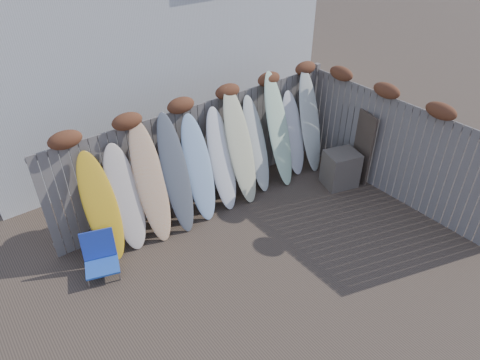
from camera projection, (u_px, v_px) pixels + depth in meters
ground at (283, 261)px, 7.22m from camera, size 80.00×80.00×0.00m
back_fence at (204, 143)px, 8.14m from camera, size 6.05×0.28×2.24m
right_fence at (393, 142)px, 8.23m from camera, size 0.28×4.40×2.24m
beach_chair at (100, 255)px, 6.87m from camera, size 0.67×0.69×0.70m
wooden_crate at (341, 169)px, 8.87m from camera, size 0.78×0.70×0.76m
lattice_panel at (357, 143)px, 8.97m from camera, size 0.35×1.00×1.55m
surfboard_0 at (101, 208)px, 6.89m from camera, size 0.54×0.68×1.88m
surfboard_1 at (125, 198)px, 7.12m from camera, size 0.60×0.71×1.85m
surfboard_2 at (151, 183)px, 7.25m from camera, size 0.57×0.79×2.13m
surfboard_3 at (176, 175)px, 7.45m from camera, size 0.53×0.79×2.14m
surfboard_4 at (199, 169)px, 7.75m from camera, size 0.57×0.74×1.97m
surfboard_5 at (222, 160)px, 8.02m from camera, size 0.54×0.73×1.96m
surfboard_6 at (240, 147)px, 8.13m from camera, size 0.59×0.81×2.23m
surfboard_7 at (256, 145)px, 8.49m from camera, size 0.52×0.72×1.94m
surfboard_8 at (279, 131)px, 8.61m from camera, size 0.56×0.84×2.31m
surfboard_9 at (293, 134)px, 9.05m from camera, size 0.54×0.66×1.77m
surfboard_10 at (310, 122)px, 9.10m from camera, size 0.55×0.80×2.15m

